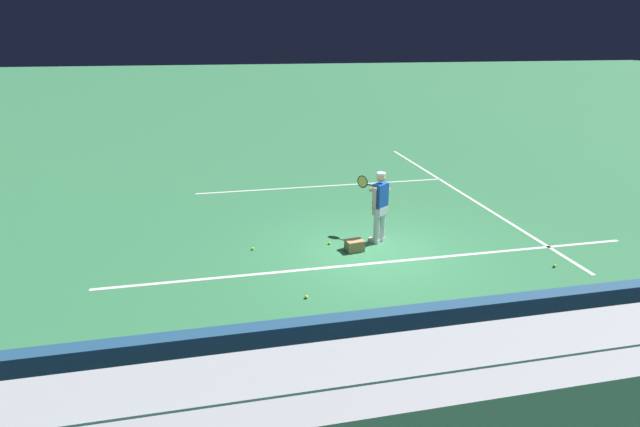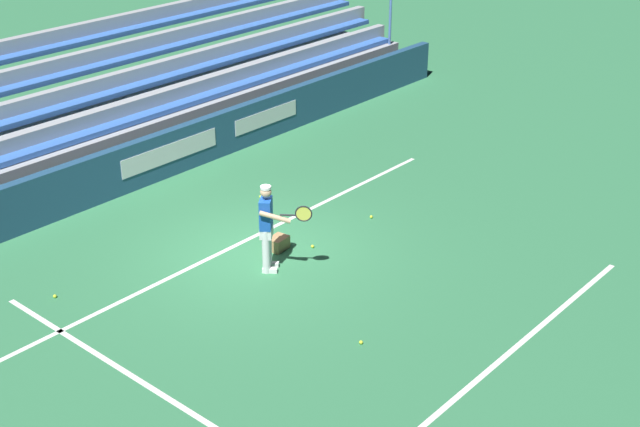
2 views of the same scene
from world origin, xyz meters
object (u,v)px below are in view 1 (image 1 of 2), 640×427
ball_box_cardboard (355,245)px  tennis_ball_midcourt (306,297)px  tennis_player (379,206)px  tennis_ball_far_right (253,249)px  tennis_ball_toward_net (373,201)px  tennis_ball_stray_back (330,243)px  tennis_ball_by_box (554,266)px

ball_box_cardboard → tennis_ball_midcourt: 2.46m
tennis_player → ball_box_cardboard: size_ratio=4.29×
tennis_ball_far_right → ball_box_cardboard: bearing=-12.9°
tennis_ball_midcourt → tennis_ball_toward_net: (3.00, 5.25, 0.00)m
tennis_player → tennis_ball_far_right: size_ratio=25.98×
tennis_ball_far_right → tennis_ball_midcourt: same height
tennis_player → tennis_ball_stray_back: 1.47m
tennis_ball_stray_back → ball_box_cardboard: bearing=-44.5°
tennis_ball_far_right → tennis_ball_midcourt: size_ratio=1.00×
ball_box_cardboard → tennis_ball_by_box: ball_box_cardboard is taller
tennis_player → tennis_ball_toward_net: (0.81, 2.87, -0.86)m
tennis_player → ball_box_cardboard: tennis_player is taller
tennis_ball_stray_back → tennis_ball_by_box: same height
ball_box_cardboard → tennis_ball_stray_back: bearing=135.5°
tennis_ball_by_box → tennis_ball_midcourt: (-5.45, -0.22, 0.00)m
tennis_ball_stray_back → tennis_ball_midcourt: bearing=-112.6°
ball_box_cardboard → tennis_ball_stray_back: 0.68m
ball_box_cardboard → tennis_ball_toward_net: (1.51, 3.29, -0.10)m
tennis_player → tennis_ball_midcourt: (-2.20, -2.38, -0.86)m
tennis_ball_far_right → tennis_ball_toward_net: 4.71m
tennis_ball_far_right → tennis_ball_toward_net: bearing=36.0°
tennis_player → tennis_ball_toward_net: 3.10m
ball_box_cardboard → tennis_ball_by_box: size_ratio=6.06×
tennis_ball_midcourt → tennis_player: bearing=47.3°
tennis_ball_midcourt → tennis_ball_by_box: bearing=2.3°
tennis_ball_stray_back → tennis_player: bearing=-2.3°
tennis_ball_by_box → tennis_ball_midcourt: same height
tennis_ball_toward_net → tennis_ball_midcourt: bearing=-119.8°
ball_box_cardboard → tennis_player: bearing=31.0°
tennis_ball_toward_net → tennis_ball_stray_back: bearing=-125.3°
ball_box_cardboard → tennis_ball_toward_net: bearing=65.3°
tennis_ball_stray_back → tennis_ball_far_right: same height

